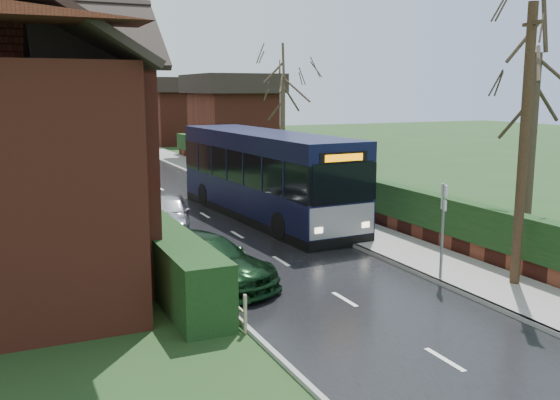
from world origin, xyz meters
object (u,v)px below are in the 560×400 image
bus_stop_sign (443,218)px  car_silver (167,213)px  telegraph_pole (524,148)px  car_green (205,261)px  bus (265,176)px

bus_stop_sign → car_silver: bearing=142.4°
bus_stop_sign → telegraph_pole: size_ratio=0.38×
bus_stop_sign → car_green: bearing=179.6°
car_green → telegraph_pole: size_ratio=0.63×
bus → bus_stop_sign: bearing=-88.0°
car_silver → car_green: bearing=-80.8°
car_green → car_silver: bearing=61.0°
car_green → bus_stop_sign: 6.73m
bus → car_green: (-5.10, -7.76, -1.11)m
car_silver → car_green: (-0.67, -6.86, -0.03)m
bus → bus_stop_sign: (1.00, -10.35, 0.08)m
car_silver → bus_stop_sign: (5.43, -9.44, 1.15)m
bus_stop_sign → telegraph_pole: bearing=-13.7°
telegraph_pole → car_silver: bearing=144.2°
car_green → telegraph_pole: bearing=-49.4°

